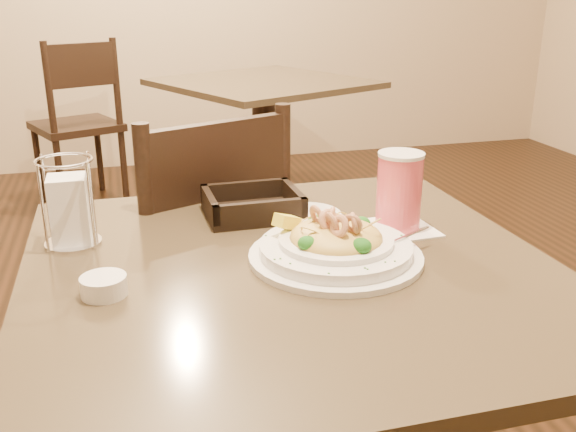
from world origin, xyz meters
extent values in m
cube|color=brown|center=(0.00, 0.00, 0.72)|extent=(0.90, 0.90, 0.03)
cylinder|color=black|center=(0.46, 2.20, 0.01)|extent=(0.52, 0.52, 0.03)
cylinder|color=black|center=(0.46, 2.20, 0.37)|extent=(0.12, 0.12, 0.68)
cube|color=brown|center=(0.46, 2.20, 0.72)|extent=(1.19, 1.19, 0.03)
cube|color=black|center=(-0.13, 0.57, 0.45)|extent=(0.55, 0.55, 0.04)
cylinder|color=black|center=(-0.03, 0.80, 0.21)|extent=(0.04, 0.04, 0.43)
cylinder|color=black|center=(-0.36, 0.66, 0.21)|extent=(0.04, 0.04, 0.43)
cylinder|color=black|center=(0.11, 0.47, 0.21)|extent=(0.04, 0.04, 0.43)
cylinder|color=black|center=(-0.22, 0.33, 0.21)|extent=(0.04, 0.04, 0.43)
cylinder|color=black|center=(0.11, 0.47, 0.70)|extent=(0.04, 0.04, 0.46)
cylinder|color=black|center=(-0.22, 0.33, 0.70)|extent=(0.04, 0.04, 0.46)
cube|color=black|center=(-0.06, 0.40, 0.80)|extent=(0.34, 0.17, 0.22)
cube|color=black|center=(-0.49, 2.73, 0.45)|extent=(0.55, 0.55, 0.04)
cylinder|color=black|center=(-0.39, 2.97, 0.21)|extent=(0.04, 0.04, 0.43)
cylinder|color=black|center=(-0.72, 2.83, 0.21)|extent=(0.04, 0.04, 0.43)
cylinder|color=black|center=(-0.25, 2.63, 0.21)|extent=(0.04, 0.04, 0.43)
cylinder|color=black|center=(-0.58, 2.50, 0.21)|extent=(0.04, 0.04, 0.43)
cylinder|color=black|center=(-0.25, 2.63, 0.70)|extent=(0.04, 0.04, 0.46)
cylinder|color=black|center=(-0.58, 2.50, 0.70)|extent=(0.04, 0.04, 0.46)
cube|color=black|center=(-0.42, 2.56, 0.80)|extent=(0.34, 0.16, 0.22)
cylinder|color=white|center=(0.08, 0.00, 0.74)|extent=(0.30, 0.30, 0.01)
cylinder|color=white|center=(0.08, 0.00, 0.76)|extent=(0.27, 0.27, 0.02)
cylinder|color=white|center=(0.08, 0.00, 0.77)|extent=(0.20, 0.20, 0.01)
ellipsoid|color=gold|center=(0.08, 0.00, 0.78)|extent=(0.16, 0.16, 0.06)
cube|color=#FFF335|center=(0.01, 0.06, 0.79)|extent=(0.06, 0.05, 0.04)
cube|color=silver|center=(0.21, -0.01, 0.77)|extent=(0.11, 0.05, 0.01)
cube|color=silver|center=(0.15, -0.01, 0.78)|extent=(0.03, 0.03, 0.00)
torus|color=gold|center=(0.11, 0.04, 0.79)|extent=(0.03, 0.03, 0.02)
torus|color=gold|center=(0.09, 0.03, 0.79)|extent=(0.04, 0.04, 0.01)
torus|color=gold|center=(0.09, 0.01, 0.80)|extent=(0.03, 0.04, 0.02)
torus|color=gold|center=(0.06, -0.02, 0.79)|extent=(0.04, 0.04, 0.02)
torus|color=gold|center=(0.03, -0.01, 0.80)|extent=(0.04, 0.05, 0.03)
torus|color=gold|center=(0.03, 0.01, 0.79)|extent=(0.02, 0.03, 0.03)
torus|color=gold|center=(0.11, 0.04, 0.80)|extent=(0.04, 0.04, 0.03)
torus|color=gold|center=(0.09, 0.03, 0.79)|extent=(0.04, 0.03, 0.03)
torus|color=gold|center=(0.08, 0.00, 0.79)|extent=(0.04, 0.03, 0.03)
torus|color=gold|center=(0.13, -0.03, 0.81)|extent=(0.06, 0.05, 0.03)
torus|color=gold|center=(0.08, 0.00, 0.80)|extent=(0.05, 0.04, 0.03)
torus|color=gold|center=(0.09, 0.03, 0.80)|extent=(0.04, 0.03, 0.02)
torus|color=gold|center=(0.09, 0.00, 0.80)|extent=(0.03, 0.03, 0.02)
torus|color=gold|center=(0.08, 0.00, 0.79)|extent=(0.04, 0.04, 0.01)
torus|color=gold|center=(0.13, -0.02, 0.79)|extent=(0.03, 0.04, 0.02)
torus|color=gold|center=(0.09, 0.02, 0.80)|extent=(0.03, 0.04, 0.02)
torus|color=gold|center=(0.08, 0.02, 0.80)|extent=(0.05, 0.06, 0.02)
torus|color=gold|center=(0.11, -0.01, 0.79)|extent=(0.06, 0.06, 0.02)
torus|color=gold|center=(0.04, 0.03, 0.80)|extent=(0.03, 0.04, 0.02)
torus|color=gold|center=(0.03, -0.04, 0.79)|extent=(0.04, 0.03, 0.03)
torus|color=gold|center=(0.09, -0.01, 0.80)|extent=(0.03, 0.04, 0.03)
torus|color=gold|center=(0.08, 0.00, 0.80)|extent=(0.04, 0.03, 0.02)
torus|color=tan|center=(0.06, -0.01, 0.82)|extent=(0.04, 0.03, 0.04)
torus|color=tan|center=(0.07, -0.05, 0.82)|extent=(0.04, 0.04, 0.04)
torus|color=tan|center=(0.05, 0.01, 0.82)|extent=(0.03, 0.04, 0.04)
torus|color=tan|center=(0.10, -0.04, 0.82)|extent=(0.03, 0.04, 0.04)
torus|color=tan|center=(0.07, 0.00, 0.82)|extent=(0.04, 0.04, 0.04)
torus|color=tan|center=(0.09, -0.04, 0.82)|extent=(0.04, 0.04, 0.04)
torus|color=tan|center=(0.06, -0.03, 0.82)|extent=(0.03, 0.04, 0.04)
ellipsoid|color=#155012|center=(0.14, 0.03, 0.79)|extent=(0.03, 0.03, 0.02)
ellipsoid|color=#155012|center=(0.06, 0.06, 0.79)|extent=(0.03, 0.03, 0.02)
ellipsoid|color=#155012|center=(0.02, -0.03, 0.79)|extent=(0.03, 0.03, 0.02)
ellipsoid|color=#155012|center=(0.10, -0.07, 0.79)|extent=(0.03, 0.03, 0.03)
cube|color=#266619|center=(-0.03, -0.04, 0.77)|extent=(0.00, 0.00, 0.00)
cube|color=#266619|center=(0.09, -0.12, 0.77)|extent=(0.00, 0.00, 0.00)
cube|color=#266619|center=(0.13, -0.10, 0.77)|extent=(0.00, 0.00, 0.00)
cube|color=#266619|center=(-0.04, -0.04, 0.77)|extent=(0.00, 0.00, 0.00)
cube|color=#266619|center=(0.12, 0.12, 0.77)|extent=(0.00, 0.00, 0.00)
cube|color=#266619|center=(0.20, 0.00, 0.77)|extent=(0.00, 0.00, 0.00)
cube|color=#266619|center=(0.03, -0.12, 0.77)|extent=(0.00, 0.00, 0.00)
cube|color=#266619|center=(0.15, 0.08, 0.77)|extent=(0.00, 0.00, 0.00)
cube|color=#266619|center=(0.14, 0.08, 0.77)|extent=(0.00, 0.00, 0.00)
cube|color=#266619|center=(-0.03, 0.06, 0.77)|extent=(0.00, 0.00, 0.00)
cube|color=#266619|center=(0.05, 0.12, 0.77)|extent=(0.00, 0.00, 0.00)
cube|color=#266619|center=(0.09, -0.11, 0.77)|extent=(0.00, 0.00, 0.00)
cube|color=#266619|center=(0.09, 0.11, 0.77)|extent=(0.00, 0.00, 0.00)
cube|color=#266619|center=(0.15, -0.10, 0.77)|extent=(0.00, 0.00, 0.00)
cube|color=#266619|center=(-0.02, -0.07, 0.77)|extent=(0.00, 0.00, 0.00)
cube|color=white|center=(0.24, 0.10, 0.74)|extent=(0.14, 0.14, 0.00)
cylinder|color=#EF5463|center=(0.24, 0.10, 0.82)|extent=(0.09, 0.09, 0.15)
cylinder|color=white|center=(0.24, 0.10, 0.89)|extent=(0.09, 0.09, 0.01)
cube|color=black|center=(-0.01, 0.26, 0.75)|extent=(0.19, 0.16, 0.01)
cube|color=black|center=(0.08, 0.26, 0.77)|extent=(0.02, 0.16, 0.04)
cube|color=black|center=(-0.10, 0.25, 0.77)|extent=(0.02, 0.16, 0.04)
cube|color=black|center=(-0.01, 0.33, 0.77)|extent=(0.19, 0.02, 0.04)
cube|color=black|center=(-0.01, 0.18, 0.77)|extent=(0.19, 0.02, 0.04)
cylinder|color=silver|center=(-0.37, 0.19, 0.74)|extent=(0.10, 0.10, 0.01)
torus|color=silver|center=(-0.37, 0.19, 0.90)|extent=(0.10, 0.10, 0.01)
cube|color=white|center=(-0.37, 0.19, 0.81)|extent=(0.08, 0.08, 0.12)
cylinder|color=silver|center=(-0.41, 0.15, 0.82)|extent=(0.01, 0.01, 0.16)
cylinder|color=silver|center=(-0.33, 0.15, 0.82)|extent=(0.01, 0.01, 0.16)
cylinder|color=silver|center=(-0.41, 0.23, 0.82)|extent=(0.01, 0.01, 0.16)
cylinder|color=silver|center=(-0.33, 0.23, 0.82)|extent=(0.01, 0.01, 0.16)
cylinder|color=white|center=(0.09, 0.22, 0.74)|extent=(0.16, 0.16, 0.01)
cylinder|color=white|center=(-0.31, -0.04, 0.75)|extent=(0.07, 0.07, 0.03)
camera|label=1|loc=(-0.27, -0.97, 1.19)|focal=40.00mm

